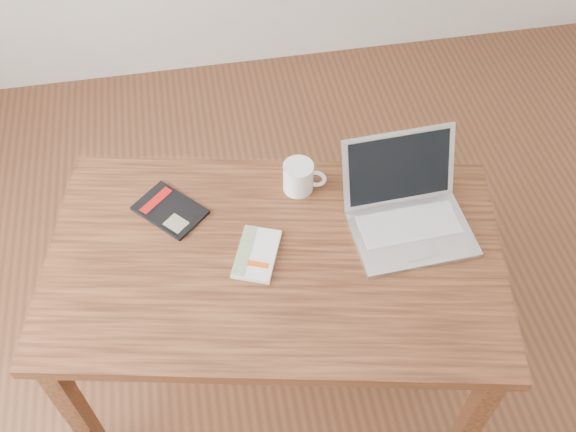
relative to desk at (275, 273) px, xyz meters
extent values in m
plane|color=brown|center=(0.18, -0.14, -0.66)|extent=(4.00, 4.00, 0.00)
cube|color=#552E19|center=(0.00, 0.00, 0.07)|extent=(1.45, 1.01, 0.04)
cube|color=#552E19|center=(-0.66, -0.19, -0.31)|extent=(0.07, 0.07, 0.71)
cube|color=#552E19|center=(0.53, -0.44, -0.31)|extent=(0.07, 0.07, 0.71)
cube|color=#552E19|center=(-0.53, 0.44, -0.31)|extent=(0.07, 0.07, 0.71)
cube|color=#552E19|center=(0.66, 0.19, -0.31)|extent=(0.07, 0.07, 0.71)
cube|color=silver|center=(-0.05, 0.01, 0.10)|extent=(0.17, 0.21, 0.01)
cube|color=white|center=(-0.05, 0.01, 0.10)|extent=(0.17, 0.21, 0.02)
cube|color=gray|center=(-0.08, 0.02, 0.11)|extent=(0.10, 0.18, 0.00)
cube|color=#E2550F|center=(-0.05, -0.03, 0.11)|extent=(0.06, 0.04, 0.00)
cube|color=black|center=(-0.29, 0.22, 0.09)|extent=(0.24, 0.24, 0.01)
cube|color=#A60E0B|center=(-0.33, 0.26, 0.10)|extent=(0.10, 0.10, 0.00)
cube|color=gray|center=(-0.27, 0.16, 0.10)|extent=(0.08, 0.08, 0.00)
cube|color=silver|center=(0.41, 0.00, 0.10)|extent=(0.36, 0.26, 0.02)
cube|color=silver|center=(0.41, 0.03, 0.11)|extent=(0.30, 0.14, 0.00)
cube|color=#BCBCC1|center=(0.42, -0.07, 0.11)|extent=(0.11, 0.06, 0.00)
cube|color=silver|center=(0.41, 0.16, 0.21)|extent=(0.35, 0.11, 0.22)
cube|color=black|center=(0.41, 0.16, 0.21)|extent=(0.31, 0.09, 0.19)
cylinder|color=white|center=(0.12, 0.24, 0.14)|extent=(0.09, 0.09, 0.10)
cylinder|color=black|center=(0.12, 0.24, 0.19)|extent=(0.08, 0.08, 0.01)
torus|color=white|center=(0.17, 0.23, 0.14)|extent=(0.07, 0.03, 0.07)
camera|label=1|loc=(-0.15, -1.05, 1.61)|focal=40.00mm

